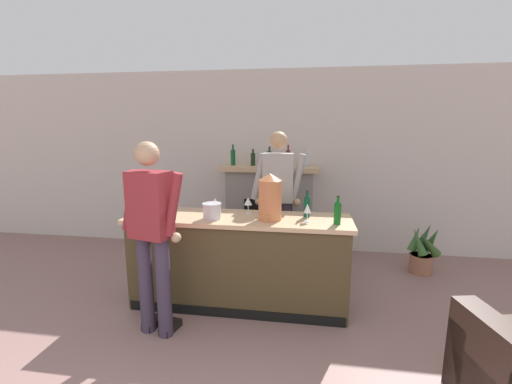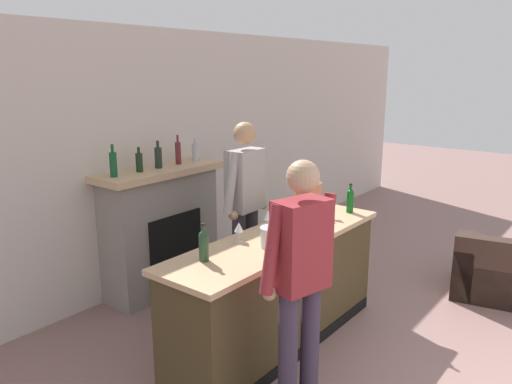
# 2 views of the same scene
# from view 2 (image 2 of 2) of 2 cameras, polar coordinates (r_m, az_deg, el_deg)

# --- Properties ---
(wall_back_panel) EXTENTS (12.00, 0.07, 2.75)m
(wall_back_panel) POSITION_cam_2_polar(r_m,az_deg,el_deg) (5.43, -12.79, 3.45)
(wall_back_panel) COLOR beige
(wall_back_panel) RESTS_ON ground_plane
(bar_counter) EXTENTS (2.33, 0.65, 0.98)m
(bar_counter) POSITION_cam_2_polar(r_m,az_deg,el_deg) (4.32, 2.56, -11.20)
(bar_counter) COLOR #473921
(bar_counter) RESTS_ON ground_plane
(fireplace_stone) EXTENTS (1.43, 0.52, 1.65)m
(fireplace_stone) POSITION_cam_2_polar(r_m,az_deg,el_deg) (5.40, -10.77, -4.11)
(fireplace_stone) COLOR gray
(fireplace_stone) RESTS_ON ground_plane
(armchair_black) EXTENTS (0.95, 0.92, 0.70)m
(armchair_black) POSITION_cam_2_polar(r_m,az_deg,el_deg) (5.84, 25.54, -8.33)
(armchair_black) COLOR #36251E
(armchair_black) RESTS_ON ground_plane
(potted_plant_corner) EXTENTS (0.43, 0.44, 0.66)m
(potted_plant_corner) POSITION_cam_2_polar(r_m,az_deg,el_deg) (6.73, 5.51, -3.65)
(potted_plant_corner) COLOR #9D6249
(potted_plant_corner) RESTS_ON ground_plane
(person_customer) EXTENTS (0.65, 0.37, 1.79)m
(person_customer) POSITION_cam_2_polar(r_m,az_deg,el_deg) (3.30, 5.07, -10.01)
(person_customer) COLOR #3B3043
(person_customer) RESTS_ON ground_plane
(person_bartender) EXTENTS (0.66, 0.31, 1.85)m
(person_bartender) POSITION_cam_2_polar(r_m,az_deg,el_deg) (4.77, -1.21, -1.82)
(person_bartender) COLOR #36323C
(person_bartender) RESTS_ON ground_plane
(copper_dispenser) EXTENTS (0.24, 0.27, 0.47)m
(copper_dispenser) POSITION_cam_2_polar(r_m,az_deg,el_deg) (4.31, 5.94, -1.06)
(copper_dispenser) COLOR #BF6D42
(copper_dispenser) RESTS_ON bar_counter
(ice_bucket_steel) EXTENTS (0.19, 0.19, 0.16)m
(ice_bucket_steel) POSITION_cam_2_polar(r_m,az_deg,el_deg) (3.86, 1.88, -5.19)
(ice_bucket_steel) COLOR silver
(ice_bucket_steel) RESTS_ON bar_counter
(wine_bottle_burgundy_dark) EXTENTS (0.07, 0.07, 0.28)m
(wine_bottle_burgundy_dark) POSITION_cam_2_polar(r_m,az_deg,el_deg) (4.86, 10.72, -0.86)
(wine_bottle_burgundy_dark) COLOR #0E5718
(wine_bottle_burgundy_dark) RESTS_ON bar_counter
(wine_bottle_chardonnay_pale) EXTENTS (0.07, 0.07, 0.28)m
(wine_bottle_chardonnay_pale) POSITION_cam_2_polar(r_m,az_deg,el_deg) (3.60, -6.00, -5.94)
(wine_bottle_chardonnay_pale) COLOR #23432B
(wine_bottle_chardonnay_pale) RESTS_ON bar_counter
(wine_bottle_cabernet_heavy) EXTENTS (0.06, 0.06, 0.29)m
(wine_bottle_cabernet_heavy) POSITION_cam_2_polar(r_m,az_deg,el_deg) (4.72, 6.70, -1.16)
(wine_bottle_cabernet_heavy) COLOR #0A3822
(wine_bottle_cabernet_heavy) RESTS_ON bar_counter
(wine_glass_mid_counter) EXTENTS (0.09, 0.09, 0.17)m
(wine_glass_mid_counter) POSITION_cam_2_polar(r_m,az_deg,el_deg) (4.26, 1.36, -2.70)
(wine_glass_mid_counter) COLOR silver
(wine_glass_mid_counter) RESTS_ON bar_counter
(wine_glass_front_left) EXTENTS (0.07, 0.07, 0.18)m
(wine_glass_front_left) POSITION_cam_2_polar(r_m,az_deg,el_deg) (4.64, 8.61, -1.45)
(wine_glass_front_left) COLOR silver
(wine_glass_front_left) RESTS_ON bar_counter
(wine_glass_near_bucket) EXTENTS (0.08, 0.08, 0.16)m
(wine_glass_near_bucket) POSITION_cam_2_polar(r_m,az_deg,el_deg) (3.99, -1.98, -4.12)
(wine_glass_near_bucket) COLOR silver
(wine_glass_near_bucket) RESTS_ON bar_counter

